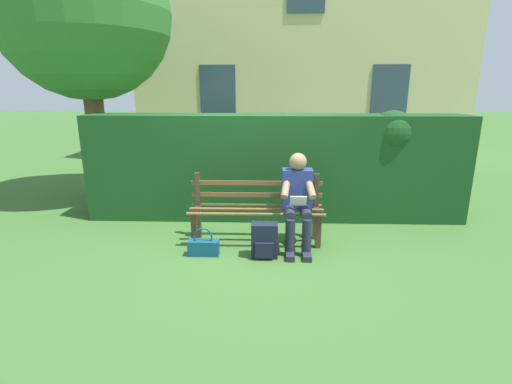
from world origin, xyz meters
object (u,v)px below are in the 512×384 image
object	(u,v)px
park_bench	(256,209)
backpack	(265,241)
person_seated	(298,198)
tree	(79,17)
handbag	(204,247)

from	to	relation	value
park_bench	backpack	size ratio (longest dim) A/B	4.11
person_seated	backpack	xyz separation A→B (m)	(0.41, 0.34, -0.43)
person_seated	tree	world-z (taller)	tree
tree	handbag	size ratio (longest dim) A/B	12.46
tree	handbag	distance (m)	4.69
handbag	park_bench	bearing A→B (deg)	-142.20
park_bench	person_seated	xyz separation A→B (m)	(-0.52, 0.16, 0.20)
park_bench	person_seated	size ratio (longest dim) A/B	1.46
park_bench	person_seated	bearing A→B (deg)	162.49
backpack	person_seated	bearing A→B (deg)	-140.11
park_bench	person_seated	world-z (taller)	person_seated
park_bench	backpack	distance (m)	0.57
tree	person_seated	bearing A→B (deg)	147.61
person_seated	tree	size ratio (longest dim) A/B	0.26
handbag	tree	bearing A→B (deg)	-46.74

